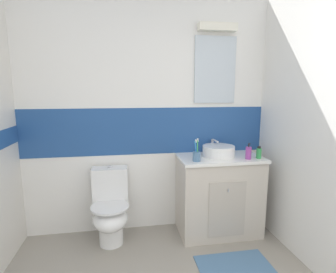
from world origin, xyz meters
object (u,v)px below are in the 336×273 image
(sink_basin, at_px, (218,151))
(lotion_bottle_short, at_px, (259,153))
(toilet, at_px, (110,209))
(toothbrush_cup, at_px, (197,156))
(soap_dispenser, at_px, (248,153))

(sink_basin, bearing_deg, lotion_bottle_short, -23.29)
(toilet, bearing_deg, toothbrush_cup, -9.53)
(lotion_bottle_short, bearing_deg, toothbrush_cup, -179.76)
(sink_basin, bearing_deg, toothbrush_cup, -150.22)
(toilet, bearing_deg, lotion_bottle_short, -5.31)
(sink_basin, distance_m, lotion_bottle_short, 0.40)
(toilet, xyz_separation_m, lotion_bottle_short, (1.50, -0.14, 0.55))
(sink_basin, relative_size, soap_dispenser, 2.30)
(toothbrush_cup, distance_m, soap_dispenser, 0.54)
(toilet, xyz_separation_m, soap_dispenser, (1.38, -0.15, 0.56))
(sink_basin, height_order, soap_dispenser, soap_dispenser)
(sink_basin, distance_m, soap_dispenser, 0.30)
(sink_basin, relative_size, lotion_bottle_short, 3.04)
(sink_basin, height_order, toothbrush_cup, toothbrush_cup)
(toilet, distance_m, toothbrush_cup, 1.02)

